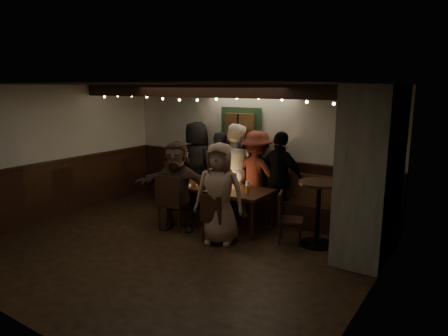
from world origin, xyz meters
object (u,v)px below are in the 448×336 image
Objects in this scene: chair_end at (286,214)px; person_c at (235,170)px; chair_near_left at (171,199)px; person_d at (256,175)px; chair_near_right at (213,216)px; person_b at (221,172)px; person_a at (197,164)px; high_top at (318,205)px; dining_table at (218,190)px; person_g at (219,193)px; person_e at (280,178)px; person_f at (177,186)px.

chair_end is 1.80m from person_c.
person_c is at bearing 72.88° from chair_near_left.
person_c is 1.07× the size of person_d.
person_b is (-0.87, 1.52, 0.36)m from chair_near_right.
person_d is (1.47, 0.02, -0.05)m from person_a.
high_top reaches higher than chair_near_right.
dining_table reaches higher than chair_end.
person_b is at bearing 155.82° from chair_end.
person_c is at bearing 162.22° from high_top.
person_c is (-1.53, 0.83, 0.44)m from chair_end.
person_a is at bearing 0.20° from person_d.
chair_near_left is 1.62m from person_a.
high_top is 3.10m from person_a.
chair_near_right is 0.98× the size of chair_end.
chair_near_right is at bearing 92.14° from person_d.
chair_near_left is at bearing 175.78° from chair_near_right.
chair_near_left is at bearing 93.48° from person_b.
chair_end is 0.51× the size of person_g.
person_g reaches higher than person_b.
person_d is at bearing 58.70° from chair_near_left.
dining_table is 1.18× the size of person_d.
person_e reaches higher than person_g.
person_c reaches higher than person_g.
chair_end is 0.47× the size of person_a.
person_f reaches higher than chair_near_left.
high_top is (0.48, 0.19, 0.19)m from chair_end.
high_top reaches higher than chair_near_left.
person_g is at bearing 94.92° from person_d.
person_e is at bearing 56.13° from person_g.
person_b is 1.37m from person_f.
person_d is (0.80, 0.06, 0.03)m from person_b.
dining_table is at bearing -178.39° from high_top.
chair_near_left is 0.56× the size of person_c.
dining_table is 1.16× the size of person_e.
chair_end is at bearing 17.29° from chair_near_left.
dining_table reaches higher than chair_near_right.
person_d is 0.55m from person_e.
person_g is (0.14, -1.50, -0.02)m from person_d.
chair_end is 1.44m from person_d.
person_c is at bearing 6.47° from person_d.
person_f is at bearing 43.60° from chair_near_left.
chair_near_left is 1.19× the size of chair_end.
person_e is at bearing 44.83° from chair_near_left.
chair_near_right is 0.98m from person_f.
high_top is 0.58× the size of person_a.
high_top is at bearing 11.26° from person_g.
person_f is (0.63, -1.41, -0.10)m from person_a.
person_b is at bearing 12.15° from person_e.
person_d is (0.47, 0.06, -0.06)m from person_c.
dining_table is 1.10× the size of person_c.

